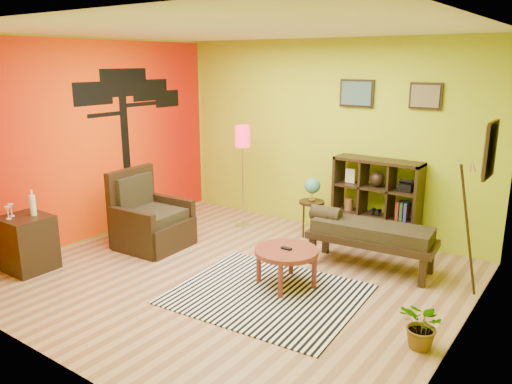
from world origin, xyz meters
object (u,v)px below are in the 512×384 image
Objects in this scene: floor_lamp at (243,146)px; bench at (368,233)px; armchair at (150,223)px; side_cabinet at (27,243)px; coffee_table at (286,254)px; cube_shelf at (377,202)px; potted_plant at (423,331)px; globe_table at (312,193)px.

bench is at bearing -10.07° from floor_lamp.
armchair is 1.56m from side_cabinet.
armchair is (-2.22, 0.01, -0.06)m from coffee_table.
cube_shelf is (0.29, 1.88, 0.22)m from coffee_table.
potted_plant is (1.14, -1.40, -0.28)m from bench.
cube_shelf reaches higher than side_cabinet.
potted_plant is at bearing -5.73° from armchair.
floor_lamp is 3.94m from potted_plant.
potted_plant is at bearing -28.22° from floor_lamp.
cube_shelf is (1.95, 0.47, -0.66)m from floor_lamp.
floor_lamp is 1.26m from globe_table.
globe_table is at bearing 43.71° from armchair.
side_cabinet reaches higher than coffee_table.
cube_shelf is (0.86, 0.29, -0.07)m from globe_table.
coffee_table is 1.60× the size of potted_plant.
cube_shelf is at bearing 46.71° from side_cabinet.
side_cabinet is 4.62m from potted_plant.
globe_table is 0.56× the size of bench.
side_cabinet is 2.20× the size of potted_plant.
globe_table is at bearing 9.37° from floor_lamp.
globe_table reaches higher than coffee_table.
coffee_table is 0.46× the size of bench.
potted_plant is (1.67, -0.39, -0.21)m from coffee_table.
coffee_table is 1.91m from cube_shelf.
armchair is at bearing -136.29° from globe_table.
armchair is 3.92m from potted_plant.
floor_lamp reaches higher than globe_table.
cube_shelf is 2.69m from potted_plant.
coffee_table is 2.35m from floor_lamp.
armchair is 1.06× the size of side_cabinet.
cube_shelf is at bearing 106.08° from bench.
side_cabinet is 3.78m from globe_table.
floor_lamp is at bearing 67.75° from side_cabinet.
armchair is 0.88× the size of cube_shelf.
bench is (3.36, 2.44, 0.11)m from side_cabinet.
side_cabinet is at bearing -166.95° from potted_plant.
cube_shelf is at bearing 13.53° from floor_lamp.
bench is (2.76, 1.01, 0.13)m from armchair.
floor_lamp is (-1.67, 1.41, 0.88)m from coffee_table.
floor_lamp is at bearing -170.63° from globe_table.
globe_table is (2.26, 3.02, 0.33)m from side_cabinet.
armchair is at bearing 67.23° from side_cabinet.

